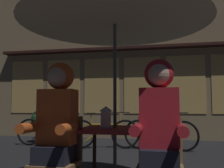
# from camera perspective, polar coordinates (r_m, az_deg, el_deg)

# --- Properties ---
(cafe_table) EXTENTS (0.72, 0.72, 0.74)m
(cafe_table) POSITION_cam_1_polar(r_m,az_deg,el_deg) (2.85, 0.64, -11.50)
(cafe_table) COLOR maroon
(cafe_table) RESTS_ON ground_plane
(patio_umbrella) EXTENTS (2.10, 2.10, 2.31)m
(patio_umbrella) POSITION_cam_1_polar(r_m,az_deg,el_deg) (3.03, 0.61, 16.21)
(patio_umbrella) COLOR #4C4C51
(patio_umbrella) RESTS_ON ground_plane
(lantern) EXTENTS (0.11, 0.11, 0.23)m
(lantern) POSITION_cam_1_polar(r_m,az_deg,el_deg) (2.77, -1.34, -7.07)
(lantern) COLOR white
(lantern) RESTS_ON cafe_table
(chair_left) EXTENTS (0.40, 0.40, 0.87)m
(chair_left) POSITION_cam_1_polar(r_m,az_deg,el_deg) (2.66, -11.54, -15.13)
(chair_left) COLOR olive
(chair_left) RESTS_ON ground_plane
(chair_right) EXTENTS (0.40, 0.40, 0.87)m
(chair_right) POSITION_cam_1_polar(r_m,az_deg,el_deg) (2.46, 10.40, -16.02)
(chair_right) COLOR olive
(chair_right) RESTS_ON ground_plane
(person_left_hooded) EXTENTS (0.45, 0.56, 1.40)m
(person_left_hooded) POSITION_cam_1_polar(r_m,az_deg,el_deg) (2.57, -11.91, -7.48)
(person_left_hooded) COLOR black
(person_left_hooded) RESTS_ON ground_plane
(person_right_hooded) EXTENTS (0.45, 0.56, 1.40)m
(person_right_hooded) POSITION_cam_1_polar(r_m,az_deg,el_deg) (2.36, 10.23, -7.75)
(person_right_hooded) COLOR black
(person_right_hooded) RESTS_ON ground_plane
(shopfront_building) EXTENTS (10.00, 0.93, 6.20)m
(shopfront_building) POSITION_cam_1_polar(r_m,az_deg,el_deg) (8.47, 6.66, 9.70)
(shopfront_building) COLOR #937A56
(shopfront_building) RESTS_ON ground_plane
(bicycle_nearest) EXTENTS (1.68, 0.10, 0.84)m
(bicycle_nearest) POSITION_cam_1_polar(r_m,az_deg,el_deg) (6.75, -13.60, -9.97)
(bicycle_nearest) COLOR black
(bicycle_nearest) RESTS_ON ground_plane
(bicycle_second) EXTENTS (1.66, 0.37, 0.84)m
(bicycle_second) POSITION_cam_1_polar(r_m,az_deg,el_deg) (6.17, -1.93, -10.60)
(bicycle_second) COLOR black
(bicycle_second) RESTS_ON ground_plane
(bicycle_third) EXTENTS (1.66, 0.34, 0.84)m
(bicycle_third) POSITION_cam_1_polar(r_m,az_deg,el_deg) (6.04, 10.35, -10.65)
(bicycle_third) COLOR black
(bicycle_third) RESTS_ON ground_plane
(potted_plant) EXTENTS (0.60, 0.60, 0.92)m
(potted_plant) POSITION_cam_1_polar(r_m,az_deg,el_deg) (7.37, -14.80, -7.97)
(potted_plant) COLOR brown
(potted_plant) RESTS_ON ground_plane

